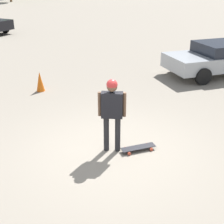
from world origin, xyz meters
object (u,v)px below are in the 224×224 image
object	(u,v)px
person	(112,108)
skateboard	(138,148)
car_parked_near	(219,58)
traffic_cone	(40,81)

from	to	relation	value
person	skateboard	distance (m)	1.17
skateboard	car_parked_near	world-z (taller)	car_parked_near
person	traffic_cone	world-z (taller)	person
skateboard	car_parked_near	size ratio (longest dim) A/B	0.19
car_parked_near	person	bearing A→B (deg)	35.25
skateboard	car_parked_near	xyz separation A→B (m)	(5.39, -4.50, 0.61)
person	car_parked_near	xyz separation A→B (m)	(5.29, -5.09, -0.39)
person	skateboard	size ratio (longest dim) A/B	2.04
car_parked_near	traffic_cone	distance (m)	7.04
person	car_parked_near	size ratio (longest dim) A/B	0.38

